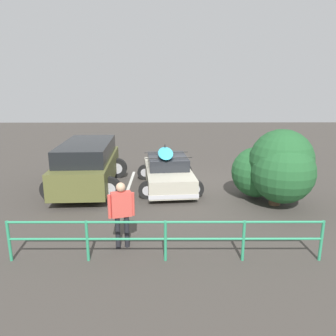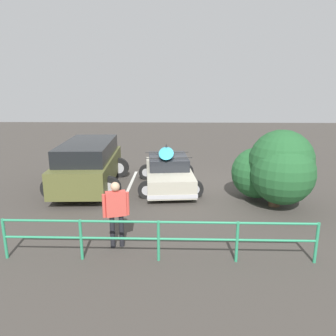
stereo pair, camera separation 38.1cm
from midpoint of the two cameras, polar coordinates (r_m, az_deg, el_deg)
The scene contains 7 objects.
ground_plane at distance 13.17m, azimuth 3.53°, elevation -3.22°, with size 44.00×44.00×0.02m, color #423D38.
parking_stripe at distance 13.09m, azimuth -5.93°, elevation -3.32°, with size 4.73×0.12×0.00m, color silver.
sedan_car at distance 12.85m, azimuth 0.89°, elevation -0.78°, with size 2.58×4.10×1.52m.
suv_car at distance 13.11m, azimuth -12.81°, elevation 0.73°, with size 2.93×5.05×1.82m.
person_bystander at distance 8.15m, azimuth -7.70°, elevation -7.03°, with size 0.63×0.33×1.70m.
railing_fence at distance 7.62m, azimuth -0.22°, elevation -11.46°, with size 7.24×0.11×0.99m.
bush_near_left at distance 11.42m, azimuth 19.60°, elevation -0.26°, with size 2.55×2.79×2.57m.
Camera 2 is at (0.32, 12.53, 4.00)m, focal length 35.00 mm.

